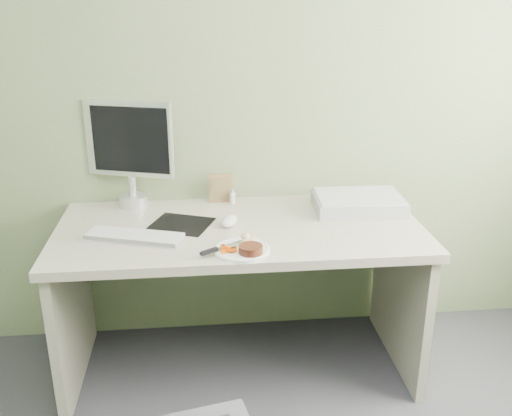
{
  "coord_description": "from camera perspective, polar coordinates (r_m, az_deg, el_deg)",
  "views": [
    {
      "loc": [
        -0.16,
        -0.68,
        1.69
      ],
      "look_at": [
        0.06,
        1.5,
        0.86
      ],
      "focal_mm": 40.0,
      "sensor_mm": 36.0,
      "label": 1
    }
  ],
  "objects": [
    {
      "name": "photo_frame",
      "position": [
        2.77,
        -3.52,
        2.0
      ],
      "size": [
        0.11,
        0.01,
        0.14
      ],
      "primitive_type": "cube",
      "rotation": [
        0.0,
        0.0,
        0.0
      ],
      "color": "#8C5B41",
      "rests_on": "desk"
    },
    {
      "name": "steak_knife",
      "position": [
        2.23,
        -4.03,
        -4.15
      ],
      "size": [
        0.18,
        0.13,
        0.01
      ],
      "rotation": [
        0.0,
        0.0,
        0.6
      ],
      "color": "silver",
      "rests_on": "plate"
    },
    {
      "name": "eyedrop_bottle",
      "position": [
        2.76,
        -2.36,
        1.13
      ],
      "size": [
        0.03,
        0.03,
        0.08
      ],
      "color": "white",
      "rests_on": "desk"
    },
    {
      "name": "desk",
      "position": [
        2.58,
        -1.6,
        -5.57
      ],
      "size": [
        1.6,
        0.75,
        0.73
      ],
      "color": "#BEB49F",
      "rests_on": "floor"
    },
    {
      "name": "mousepad",
      "position": [
        2.53,
        -7.52,
        -1.62
      ],
      "size": [
        0.32,
        0.3,
        0.0
      ],
      "primitive_type": "cube",
      "rotation": [
        0.0,
        0.0,
        -0.38
      ],
      "color": "black",
      "rests_on": "desk"
    },
    {
      "name": "potato_pile",
      "position": [
        2.29,
        -0.55,
        -3.07
      ],
      "size": [
        0.1,
        0.08,
        0.05
      ],
      "primitive_type": "ellipsoid",
      "rotation": [
        0.0,
        0.0,
        0.16
      ],
      "color": "tan",
      "rests_on": "plate"
    },
    {
      "name": "keyboard",
      "position": [
        2.41,
        -12.07,
        -2.76
      ],
      "size": [
        0.42,
        0.24,
        0.02
      ],
      "primitive_type": "cube",
      "rotation": [
        0.0,
        0.0,
        -0.32
      ],
      "color": "white",
      "rests_on": "desk"
    },
    {
      "name": "computer_mouse",
      "position": [
        2.5,
        -2.7,
        -1.32
      ],
      "size": [
        0.1,
        0.13,
        0.04
      ],
      "primitive_type": "ellipsoid",
      "rotation": [
        0.0,
        0.0,
        -0.37
      ],
      "color": "white",
      "rests_on": "desk"
    },
    {
      "name": "monitor",
      "position": [
        2.72,
        -12.51,
        5.87
      ],
      "size": [
        0.41,
        0.17,
        0.5
      ],
      "rotation": [
        0.0,
        0.0,
        -0.31
      ],
      "color": "silver",
      "rests_on": "desk"
    },
    {
      "name": "plate",
      "position": [
        2.26,
        -1.41,
        -4.25
      ],
      "size": [
        0.22,
        0.22,
        0.01
      ],
      "primitive_type": "cylinder",
      "color": "white",
      "rests_on": "desk"
    },
    {
      "name": "scanner",
      "position": [
        2.72,
        10.2,
        0.45
      ],
      "size": [
        0.42,
        0.29,
        0.06
      ],
      "primitive_type": "cube",
      "rotation": [
        0.0,
        0.0,
        -0.04
      ],
      "color": "#A6A9AD",
      "rests_on": "desk"
    },
    {
      "name": "wall_back",
      "position": [
        2.71,
        -2.39,
        13.53
      ],
      "size": [
        3.5,
        0.0,
        3.5
      ],
      "primitive_type": "plane",
      "rotation": [
        1.57,
        0.0,
        0.0
      ],
      "color": "#708059",
      "rests_on": "floor"
    },
    {
      "name": "steak",
      "position": [
        2.21,
        -0.53,
        -4.15
      ],
      "size": [
        0.1,
        0.1,
        0.03
      ],
      "primitive_type": "cylinder",
      "rotation": [
        0.0,
        0.0,
        0.09
      ],
      "color": "black",
      "rests_on": "plate"
    },
    {
      "name": "carrot_heap",
      "position": [
        2.22,
        -2.7,
        -4.0
      ],
      "size": [
        0.06,
        0.06,
        0.03
      ],
      "primitive_type": "cube",
      "rotation": [
        0.0,
        0.0,
        0.28
      ],
      "color": "#FF5E05",
      "rests_on": "plate"
    }
  ]
}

